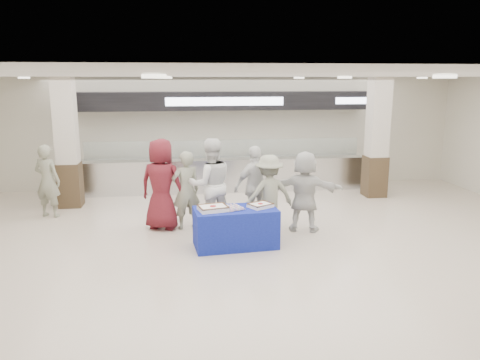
{
  "coord_description": "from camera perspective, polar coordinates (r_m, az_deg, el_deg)",
  "views": [
    {
      "loc": [
        -1.29,
        -7.68,
        3.15
      ],
      "look_at": [
        -0.05,
        1.6,
        1.12
      ],
      "focal_mm": 35.0,
      "sensor_mm": 36.0,
      "label": 1
    }
  ],
  "objects": [
    {
      "name": "chef_short",
      "position": [
        10.04,
        1.94,
        -0.8
      ],
      "size": [
        1.12,
        0.79,
        1.77
      ],
      "primitive_type": "imported",
      "rotation": [
        0.0,
        0.0,
        3.53
      ],
      "color": "white",
      "rests_on": "ground"
    },
    {
      "name": "ground",
      "position": [
        8.4,
        1.81,
        -9.78
      ],
      "size": [
        14.0,
        14.0,
        0.0
      ],
      "primitive_type": "plane",
      "color": "beige",
      "rests_on": "ground"
    },
    {
      "name": "soldier_a",
      "position": [
        9.96,
        -6.6,
        -1.24
      ],
      "size": [
        0.7,
        0.56,
        1.68
      ],
      "primitive_type": "imported",
      "rotation": [
        0.0,
        0.0,
        3.44
      ],
      "color": "gray",
      "rests_on": "ground"
    },
    {
      "name": "display_table",
      "position": [
        8.94,
        -0.55,
        -5.82
      ],
      "size": [
        1.61,
        0.91,
        0.75
      ],
      "primitive_type": "cube",
      "rotation": [
        0.0,
        0.0,
        0.09
      ],
      "color": "#162799",
      "rests_on": "ground"
    },
    {
      "name": "column_right",
      "position": [
        13.1,
        16.34,
        4.65
      ],
      "size": [
        0.55,
        0.55,
        3.2
      ],
      "color": "#362818",
      "rests_on": "ground"
    },
    {
      "name": "sheet_cake_left",
      "position": [
        8.71,
        -3.32,
        -3.4
      ],
      "size": [
        0.59,
        0.51,
        0.11
      ],
      "color": "white",
      "rests_on": "display_table"
    },
    {
      "name": "column_left",
      "position": [
        12.29,
        -20.31,
        3.91
      ],
      "size": [
        0.55,
        0.55,
        3.2
      ],
      "color": "#362818",
      "rests_on": "ground"
    },
    {
      "name": "civilian_white",
      "position": [
        9.84,
        7.87,
        -1.36
      ],
      "size": [
        1.66,
        0.99,
        1.71
      ],
      "primitive_type": "imported",
      "rotation": [
        0.0,
        0.0,
        2.81
      ],
      "color": "silver",
      "rests_on": "ground"
    },
    {
      "name": "chef_tall",
      "position": [
        9.84,
        -3.59,
        -0.55
      ],
      "size": [
        1.05,
        0.88,
        1.95
      ],
      "primitive_type": "imported",
      "rotation": [
        0.0,
        0.0,
        3.3
      ],
      "color": "white",
      "rests_on": "ground"
    },
    {
      "name": "cupcake_tray",
      "position": [
        8.78,
        -0.84,
        -3.41
      ],
      "size": [
        0.45,
        0.41,
        0.06
      ],
      "color": "#B6B6BB",
      "rests_on": "display_table"
    },
    {
      "name": "soldier_bg",
      "position": [
        11.63,
        -22.42,
        -0.11
      ],
      "size": [
        0.72,
        0.6,
        1.7
      ],
      "primitive_type": "imported",
      "rotation": [
        0.0,
        0.0,
        2.78
      ],
      "color": "gray",
      "rests_on": "ground"
    },
    {
      "name": "sheet_cake_right",
      "position": [
        8.93,
        2.51,
        -3.05
      ],
      "size": [
        0.52,
        0.49,
        0.09
      ],
      "color": "white",
      "rests_on": "display_table"
    },
    {
      "name": "serving_line",
      "position": [
        13.29,
        -1.93,
        3.62
      ],
      "size": [
        8.7,
        0.85,
        2.8
      ],
      "color": "silver",
      "rests_on": "ground"
    },
    {
      "name": "soldier_b",
      "position": [
        9.65,
        3.53,
        -1.74
      ],
      "size": [
        1.15,
        0.79,
        1.64
      ],
      "primitive_type": "imported",
      "rotation": [
        0.0,
        0.0,
        3.33
      ],
      "color": "gray",
      "rests_on": "ground"
    },
    {
      "name": "civilian_maroon",
      "position": [
        9.99,
        -9.54,
        -0.52
      ],
      "size": [
        1.11,
        0.92,
        1.94
      ],
      "primitive_type": "imported",
      "rotation": [
        0.0,
        0.0,
        2.77
      ],
      "color": "maroon",
      "rests_on": "ground"
    }
  ]
}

